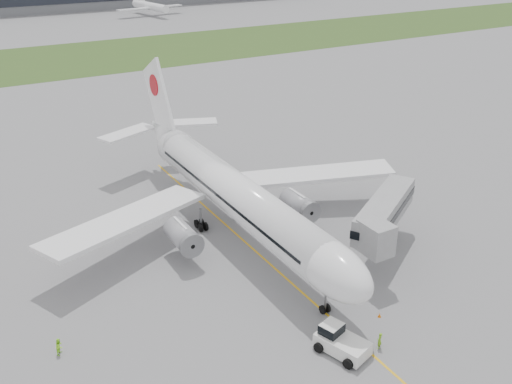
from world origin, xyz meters
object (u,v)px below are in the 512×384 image
airliner (230,189)px  ground_crew_near (379,341)px  jet_bridge (383,215)px  pushback_tug (339,340)px

airliner → ground_crew_near: airliner is taller
jet_bridge → pushback_tug: bearing=-174.5°
airliner → ground_crew_near: bearing=-87.5°
airliner → pushback_tug: airliner is taller
pushback_tug → ground_crew_near: pushback_tug is taller
airliner → pushback_tug: bearing=-95.1°
pushback_tug → ground_crew_near: 3.73m
jet_bridge → ground_crew_near: size_ratio=8.74×
airliner → jet_bridge: (12.19, -14.14, -0.38)m
pushback_tug → jet_bridge: jet_bridge is taller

